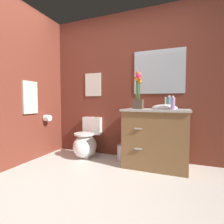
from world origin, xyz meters
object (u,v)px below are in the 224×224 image
(wall_poster, at_px, (93,85))
(hanging_towel, at_px, (30,97))
(flower_vase, at_px, (138,95))
(trash_bin, at_px, (123,153))
(vanity_cabinet, at_px, (156,137))
(soap_bottle, at_px, (169,103))
(wall_mirror, at_px, (159,72))
(toilet_paper_roll, at_px, (47,118))
(lotion_bottle, at_px, (173,103))
(toilet, at_px, (86,143))

(wall_poster, xyz_separation_m, hanging_towel, (-0.73, -0.78, -0.25))
(flower_vase, bearing_deg, trash_bin, 158.75)
(vanity_cabinet, distance_m, hanging_towel, 2.07)
(soap_bottle, height_order, hanging_towel, hanging_towel)
(hanging_towel, bearing_deg, vanity_cabinet, 14.19)
(soap_bottle, bearing_deg, vanity_cabinet, -161.78)
(flower_vase, relative_size, wall_mirror, 0.69)
(wall_mirror, relative_size, toilet_paper_roll, 7.27)
(wall_poster, relative_size, toilet_paper_roll, 3.86)
(soap_bottle, bearing_deg, flower_vase, -162.95)
(wall_mirror, xyz_separation_m, toilet_paper_roll, (-1.86, -0.46, -0.77))
(flower_vase, relative_size, hanging_towel, 1.06)
(vanity_cabinet, xyz_separation_m, hanging_towel, (-1.92, -0.49, 0.59))
(flower_vase, height_order, lotion_bottle, flower_vase)
(flower_vase, bearing_deg, hanging_towel, -166.12)
(toilet, bearing_deg, vanity_cabinet, -1.27)
(toilet, height_order, toilet_paper_roll, toilet_paper_roll)
(hanging_towel, bearing_deg, toilet_paper_roll, 80.13)
(toilet, relative_size, wall_poster, 1.63)
(lotion_bottle, relative_size, wall_poster, 0.44)
(soap_bottle, bearing_deg, toilet, -178.70)
(toilet_paper_roll, bearing_deg, trash_bin, 8.55)
(toilet, xyz_separation_m, soap_bottle, (1.37, 0.03, 0.71))
(flower_vase, distance_m, trash_bin, 0.98)
(vanity_cabinet, bearing_deg, lotion_bottle, -31.82)
(toilet, bearing_deg, lotion_bottle, -6.89)
(hanging_towel, relative_size, toilet_paper_roll, 4.73)
(trash_bin, relative_size, hanging_towel, 0.52)
(lotion_bottle, bearing_deg, trash_bin, 166.77)
(soap_bottle, distance_m, toilet_paper_roll, 2.07)
(wall_poster, xyz_separation_m, wall_mirror, (1.19, 0.00, 0.16))
(wall_poster, bearing_deg, hanging_towel, -133.07)
(wall_mirror, relative_size, hanging_towel, 1.54)
(lotion_bottle, height_order, hanging_towel, hanging_towel)
(trash_bin, relative_size, wall_poster, 0.64)
(vanity_cabinet, xyz_separation_m, lotion_bottle, (0.24, -0.15, 0.50))
(soap_bottle, distance_m, trash_bin, 1.07)
(toilet, xyz_separation_m, wall_poster, (0.00, 0.27, 1.04))
(flower_vase, bearing_deg, soap_bottle, 17.05)
(flower_vase, distance_m, wall_poster, 1.03)
(flower_vase, distance_m, wall_mirror, 0.58)
(toilet, bearing_deg, toilet_paper_roll, -163.76)
(trash_bin, xyz_separation_m, wall_mirror, (0.52, 0.26, 1.31))
(wall_mirror, bearing_deg, soap_bottle, -53.15)
(flower_vase, height_order, toilet_paper_roll, flower_vase)
(wall_poster, bearing_deg, lotion_bottle, -17.12)
(toilet, xyz_separation_m, trash_bin, (0.67, 0.01, -0.11))
(wall_poster, relative_size, wall_mirror, 0.53)
(trash_bin, bearing_deg, vanity_cabinet, -3.52)
(flower_vase, height_order, soap_bottle, flower_vase)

